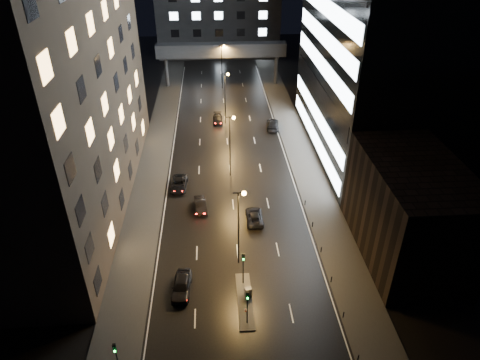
# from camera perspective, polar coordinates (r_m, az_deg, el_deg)

# --- Properties ---
(ground) EXTENTS (160.00, 160.00, 0.00)m
(ground) POSITION_cam_1_polar(r_m,az_deg,el_deg) (78.43, -1.71, 5.19)
(ground) COLOR black
(ground) RESTS_ON ground
(sidewalk_left) EXTENTS (5.00, 110.00, 0.15)m
(sidewalk_left) POSITION_cam_1_polar(r_m,az_deg,el_deg) (74.62, -11.20, 3.12)
(sidewalk_left) COLOR #383533
(sidewalk_left) RESTS_ON ground
(sidewalk_right) EXTENTS (5.00, 110.00, 0.15)m
(sidewalk_right) POSITION_cam_1_polar(r_m,az_deg,el_deg) (75.42, 8.00, 3.77)
(sidewalk_right) COLOR #383533
(sidewalk_right) RESTS_ON ground
(building_left) EXTENTS (15.00, 48.00, 40.00)m
(building_left) POSITION_cam_1_polar(r_m,az_deg,el_deg) (59.60, -24.24, 14.35)
(building_left) COLOR #2D2319
(building_left) RESTS_ON ground
(building_right_low) EXTENTS (10.00, 18.00, 12.00)m
(building_right_low) POSITION_cam_1_polar(r_m,az_deg,el_deg) (53.69, 21.58, -3.76)
(building_right_low) COLOR black
(building_right_low) RESTS_ON ground
(building_right_glass) EXTENTS (20.00, 36.00, 45.00)m
(building_right_glass) POSITION_cam_1_polar(r_m,az_deg,el_deg) (72.55, 19.62, 20.10)
(building_right_glass) COLOR black
(building_right_glass) RESTS_ON ground
(building_far) EXTENTS (34.00, 14.00, 25.00)m
(building_far) POSITION_cam_1_polar(r_m,az_deg,el_deg) (130.00, -2.96, 21.86)
(building_far) COLOR #333335
(building_far) RESTS_ON ground
(skybridge) EXTENTS (30.00, 3.00, 10.00)m
(skybridge) POSITION_cam_1_polar(r_m,az_deg,el_deg) (103.57, -2.51, 16.86)
(skybridge) COLOR #333335
(skybridge) RESTS_ON ground
(median_island) EXTENTS (1.60, 8.00, 0.15)m
(median_island) POSITION_cam_1_polar(r_m,az_deg,el_deg) (47.71, 0.65, -15.75)
(median_island) COLOR #383533
(median_island) RESTS_ON ground
(traffic_signal_near) EXTENTS (0.28, 0.34, 4.40)m
(traffic_signal_near) POSITION_cam_1_polar(r_m,az_deg,el_deg) (47.30, 0.44, -11.06)
(traffic_signal_near) COLOR black
(traffic_signal_near) RESTS_ON median_island
(traffic_signal_far) EXTENTS (0.28, 0.34, 4.40)m
(traffic_signal_far) POSITION_cam_1_polar(r_m,az_deg,el_deg) (43.46, 0.99, -16.01)
(traffic_signal_far) COLOR black
(traffic_signal_far) RESTS_ON median_island
(traffic_signal_corner) EXTENTS (0.28, 0.34, 4.40)m
(traffic_signal_corner) POSITION_cam_1_polar(r_m,az_deg,el_deg) (41.36, -16.17, -21.54)
(traffic_signal_corner) COLOR black
(traffic_signal_corner) RESTS_ON ground
(bollard_row) EXTENTS (0.12, 25.12, 0.90)m
(bollard_row) POSITION_cam_1_polar(r_m,az_deg,el_deg) (52.05, 11.40, -10.96)
(bollard_row) COLOR black
(bollard_row) RESTS_ON ground
(streetlight_near) EXTENTS (1.45, 0.50, 10.15)m
(streetlight_near) POSITION_cam_1_polar(r_m,az_deg,el_deg) (47.77, -0.02, -5.21)
(streetlight_near) COLOR black
(streetlight_near) RESTS_ON ground
(streetlight_mid_a) EXTENTS (1.45, 0.50, 10.15)m
(streetlight_mid_a) POSITION_cam_1_polar(r_m,az_deg,el_deg) (64.80, -1.21, 5.54)
(streetlight_mid_a) COLOR black
(streetlight_mid_a) RESTS_ON ground
(streetlight_mid_b) EXTENTS (1.45, 0.50, 10.15)m
(streetlight_mid_b) POSITION_cam_1_polar(r_m,az_deg,el_deg) (83.17, -1.91, 11.68)
(streetlight_mid_b) COLOR black
(streetlight_mid_b) RESTS_ON ground
(streetlight_far) EXTENTS (1.45, 0.50, 10.15)m
(streetlight_far) POSITION_cam_1_polar(r_m,az_deg,el_deg) (102.15, -2.36, 15.58)
(streetlight_far) COLOR black
(streetlight_far) RESTS_ON ground
(car_away_a) EXTENTS (2.33, 4.99, 1.65)m
(car_away_a) POSITION_cam_1_polar(r_m,az_deg,el_deg) (48.55, -7.80, -13.78)
(car_away_a) COLOR black
(car_away_a) RESTS_ON ground
(car_away_b) EXTENTS (1.99, 4.33, 1.38)m
(car_away_b) POSITION_cam_1_polar(r_m,az_deg,el_deg) (60.19, -5.28, -3.35)
(car_away_b) COLOR black
(car_away_b) RESTS_ON ground
(car_away_c) EXTENTS (2.59, 5.21, 1.42)m
(car_away_c) POSITION_cam_1_polar(r_m,az_deg,el_deg) (65.17, -8.15, -0.50)
(car_away_c) COLOR black
(car_away_c) RESTS_ON ground
(car_away_d) EXTENTS (1.91, 4.65, 1.35)m
(car_away_d) POSITION_cam_1_polar(r_m,az_deg,el_deg) (85.77, -2.97, 8.11)
(car_away_d) COLOR black
(car_away_d) RESTS_ON ground
(car_toward_a) EXTENTS (2.19, 4.73, 1.31)m
(car_toward_a) POSITION_cam_1_polar(r_m,az_deg,el_deg) (57.87, 1.92, -4.89)
(car_toward_a) COLOR black
(car_toward_a) RESTS_ON ground
(car_toward_b) EXTENTS (2.95, 5.80, 1.61)m
(car_toward_b) POSITION_cam_1_polar(r_m,az_deg,el_deg) (83.34, 4.38, 7.41)
(car_toward_b) COLOR black
(car_toward_b) RESTS_ON ground
(utility_cabinet) EXTENTS (0.78, 0.60, 1.21)m
(utility_cabinet) POSITION_cam_1_polar(r_m,az_deg,el_deg) (47.57, 1.11, -14.74)
(utility_cabinet) COLOR #4F4F52
(utility_cabinet) RESTS_ON median_island
(cone_a) EXTENTS (0.38, 0.38, 0.57)m
(cone_a) POSITION_cam_1_polar(r_m,az_deg,el_deg) (46.56, 0.76, -16.94)
(cone_a) COLOR #FF3A0D
(cone_a) RESTS_ON ground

